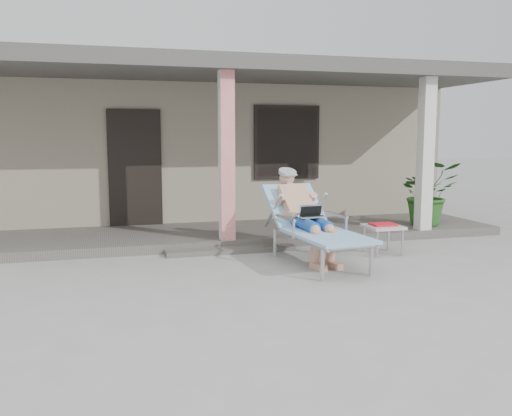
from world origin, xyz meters
name	(u,v)px	position (x,y,z in m)	size (l,w,h in m)	color
ground	(266,284)	(0.00, 0.00, 0.00)	(60.00, 60.00, 0.00)	#9E9E99
house	(186,141)	(0.00, 6.50, 1.67)	(10.40, 5.40, 3.30)	gray
porch_deck	(217,235)	(0.00, 3.00, 0.07)	(10.00, 2.00, 0.15)	#605B56
porch_overhang	(216,74)	(0.00, 2.95, 2.79)	(10.00, 2.30, 2.85)	silver
porch_step	(231,250)	(0.00, 1.85, 0.04)	(2.00, 0.30, 0.07)	#605B56
lounger	(309,201)	(0.95, 1.04, 0.86)	(1.01, 2.19, 1.39)	#B7B7BC
side_table	(383,228)	(2.19, 1.16, 0.39)	(0.52, 0.52, 0.47)	#B6B6B1
potted_palm	(428,193)	(3.86, 2.58, 0.73)	(1.05, 0.91, 1.17)	#26591E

